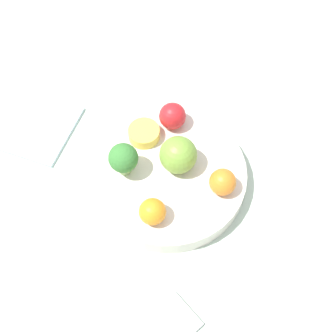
% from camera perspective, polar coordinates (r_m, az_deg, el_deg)
% --- Properties ---
extents(ground_plane, '(6.00, 6.00, 0.00)m').
position_cam_1_polar(ground_plane, '(0.79, 0.00, -2.28)').
color(ground_plane, gray).
extents(table_surface, '(1.20, 1.20, 0.02)m').
position_cam_1_polar(table_surface, '(0.79, 0.00, -1.94)').
color(table_surface, '#B2C6B2').
rests_on(table_surface, ground_plane).
extents(bowl, '(0.25, 0.25, 0.03)m').
position_cam_1_polar(bowl, '(0.76, 0.00, -1.00)').
color(bowl, silver).
rests_on(bowl, table_surface).
extents(broccoli, '(0.05, 0.05, 0.06)m').
position_cam_1_polar(broccoli, '(0.72, -5.46, 1.14)').
color(broccoli, '#8CB76B').
rests_on(broccoli, bowl).
extents(apple_red, '(0.06, 0.06, 0.06)m').
position_cam_1_polar(apple_red, '(0.73, 1.26, 1.60)').
color(apple_red, olive).
rests_on(apple_red, bowl).
extents(apple_green, '(0.05, 0.05, 0.05)m').
position_cam_1_polar(apple_green, '(0.78, 0.55, 6.36)').
color(apple_green, red).
rests_on(apple_green, bowl).
extents(orange_front, '(0.04, 0.04, 0.04)m').
position_cam_1_polar(orange_front, '(0.69, -1.93, -5.33)').
color(orange_front, orange).
rests_on(orange_front, bowl).
extents(orange_back, '(0.04, 0.04, 0.04)m').
position_cam_1_polar(orange_back, '(0.72, 6.67, -1.71)').
color(orange_back, orange).
rests_on(orange_back, bowl).
extents(small_cup, '(0.05, 0.05, 0.02)m').
position_cam_1_polar(small_cup, '(0.78, -2.95, 4.23)').
color(small_cup, '#F4CC4C').
rests_on(small_cup, bowl).
extents(napkin, '(0.14, 0.13, 0.01)m').
position_cam_1_polar(napkin, '(0.86, -15.44, 4.78)').
color(napkin, silver).
rests_on(napkin, table_surface).
extents(spoon, '(0.05, 0.06, 0.01)m').
position_cam_1_polar(spoon, '(0.70, 2.05, -17.06)').
color(spoon, silver).
rests_on(spoon, table_surface).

